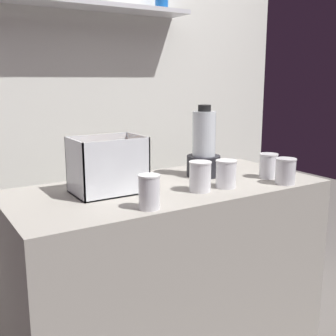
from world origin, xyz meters
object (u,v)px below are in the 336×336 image
object	(u,v)px
juice_cup_beet_left	(200,178)
juice_cup_orange_right	(285,173)
juice_cup_mango_far_left	(149,193)
juice_cup_carrot_far_right	(268,167)
carrot_display_bin	(108,174)
blender_pitcher	(204,149)
juice_cup_pomegranate_middle	(226,175)

from	to	relation	value
juice_cup_beet_left	juice_cup_orange_right	world-z (taller)	juice_cup_beet_left
juice_cup_mango_far_left	juice_cup_beet_left	bearing A→B (deg)	18.42
juice_cup_orange_right	juice_cup_carrot_far_right	size ratio (longest dim) A/B	1.00
juice_cup_mango_far_left	juice_cup_orange_right	bearing A→B (deg)	-0.02
juice_cup_mango_far_left	juice_cup_carrot_far_right	xyz separation A→B (m)	(0.72, 0.13, -0.01)
juice_cup_orange_right	carrot_display_bin	bearing A→B (deg)	158.53
blender_pitcher	juice_cup_mango_far_left	distance (m)	0.59
juice_cup_mango_far_left	juice_cup_pomegranate_middle	world-z (taller)	juice_cup_mango_far_left
carrot_display_bin	blender_pitcher	distance (m)	0.52
blender_pitcher	juice_cup_carrot_far_right	world-z (taller)	blender_pitcher
juice_cup_orange_right	juice_cup_carrot_far_right	distance (m)	0.13
blender_pitcher	juice_cup_mango_far_left	size ratio (longest dim) A/B	2.70
juice_cup_mango_far_left	juice_cup_beet_left	distance (m)	0.32
juice_cup_mango_far_left	blender_pitcher	bearing A→B (deg)	33.68
juice_cup_mango_far_left	juice_cup_pomegranate_middle	bearing A→B (deg)	11.83
carrot_display_bin	juice_cup_beet_left	size ratio (longest dim) A/B	2.26
carrot_display_bin	juice_cup_mango_far_left	xyz separation A→B (m)	(0.03, -0.29, -0.02)
carrot_display_bin	juice_cup_mango_far_left	world-z (taller)	carrot_display_bin
juice_cup_mango_far_left	juice_cup_beet_left	world-z (taller)	same
blender_pitcher	juice_cup_carrot_far_right	xyz separation A→B (m)	(0.24, -0.20, -0.08)
carrot_display_bin	juice_cup_carrot_far_right	size ratio (longest dim) A/B	2.46
juice_cup_beet_left	juice_cup_orange_right	xyz separation A→B (m)	(0.40, -0.10, -0.01)
carrot_display_bin	juice_cup_mango_far_left	size ratio (longest dim) A/B	2.26
carrot_display_bin	juice_cup_pomegranate_middle	size ratio (longest dim) A/B	2.38
juice_cup_carrot_far_right	blender_pitcher	bearing A→B (deg)	140.10
blender_pitcher	juice_cup_pomegranate_middle	size ratio (longest dim) A/B	2.85
juice_cup_mango_far_left	juice_cup_pomegranate_middle	xyz separation A→B (m)	(0.43, 0.09, -0.00)
carrot_display_bin	juice_cup_orange_right	distance (m)	0.79
juice_cup_mango_far_left	juice_cup_pomegranate_middle	size ratio (longest dim) A/B	1.05
juice_cup_beet_left	juice_cup_orange_right	bearing A→B (deg)	-14.13
juice_cup_beet_left	blender_pitcher	bearing A→B (deg)	50.51
juice_cup_orange_right	juice_cup_beet_left	bearing A→B (deg)	165.87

